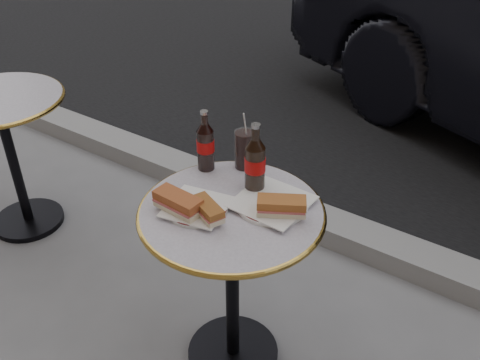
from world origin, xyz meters
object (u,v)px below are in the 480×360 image
Objects in this scene: cola_bottle_left at (205,140)px; cola_bottle_right at (255,158)px; plate_left at (197,208)px; plate_right at (272,204)px; cola_glass at (244,149)px; bistro_table at (232,290)px.

cola_bottle_right is at bearing -5.73° from cola_bottle_left.
plate_left is 0.25m from cola_bottle_right.
plate_right is 0.94× the size of cola_bottle_right.
cola_glass is (-0.02, 0.31, 0.07)m from plate_left.
plate_right reaches higher than plate_left.
cola_bottle_left reaches higher than cola_glass.
plate_left is 0.25m from plate_right.
cola_bottle_left is at bearing 144.69° from bistro_table.
cola_glass is at bearing 93.53° from plate_left.
cola_bottle_left is (-0.13, 0.22, 0.11)m from plate_left.
plate_left is (-0.09, -0.07, 0.37)m from bistro_table.
plate_left is at bearing -140.13° from plate_right.
cola_glass is (-0.11, 0.24, 0.44)m from bistro_table.
plate_left is at bearing -115.76° from cola_bottle_right.
bistro_table is at bearing -91.82° from cola_bottle_right.
plate_left is 0.79× the size of cola_bottle_right.
cola_glass reaches higher than bistro_table.
cola_glass is at bearing 136.65° from cola_bottle_right.
plate_right is (0.10, 0.09, 0.37)m from bistro_table.
plate_right is at bearing -23.12° from cola_bottle_right.
cola_bottle_left reaches higher than plate_right.
cola_bottle_right reaches higher than plate_right.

